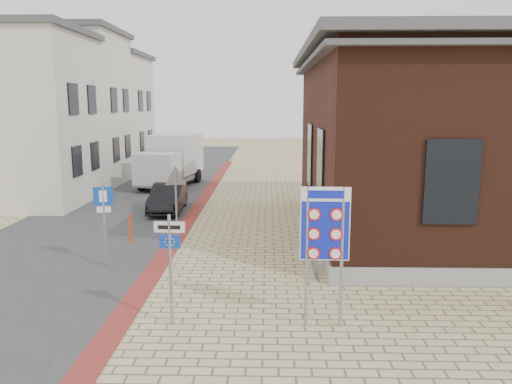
% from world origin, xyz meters
% --- Properties ---
extents(ground, '(120.00, 120.00, 0.00)m').
position_xyz_m(ground, '(0.00, 0.00, 0.00)').
color(ground, tan).
rests_on(ground, ground).
extents(road_strip, '(7.00, 60.00, 0.02)m').
position_xyz_m(road_strip, '(-5.50, 15.00, 0.01)').
color(road_strip, '#38383A').
rests_on(road_strip, ground).
extents(curb_strip, '(0.60, 40.00, 0.02)m').
position_xyz_m(curb_strip, '(-2.00, 10.00, 0.01)').
color(curb_strip, maroon).
rests_on(curb_strip, ground).
extents(brick_building, '(13.00, 13.00, 6.80)m').
position_xyz_m(brick_building, '(8.99, 7.00, 3.49)').
color(brick_building, gray).
rests_on(brick_building, ground).
extents(townhouse_near, '(7.40, 6.40, 8.30)m').
position_xyz_m(townhouse_near, '(-10.99, 12.00, 4.17)').
color(townhouse_near, silver).
rests_on(townhouse_near, ground).
extents(townhouse_mid, '(7.40, 6.40, 9.10)m').
position_xyz_m(townhouse_mid, '(-10.99, 18.00, 4.57)').
color(townhouse_mid, silver).
rests_on(townhouse_mid, ground).
extents(townhouse_far, '(7.40, 6.40, 8.30)m').
position_xyz_m(townhouse_far, '(-10.99, 24.00, 4.17)').
color(townhouse_far, silver).
rests_on(townhouse_far, ground).
extents(bike_rack, '(0.08, 1.80, 0.60)m').
position_xyz_m(bike_rack, '(2.65, 2.20, 0.26)').
color(bike_rack, slate).
rests_on(bike_rack, ground).
extents(sedan, '(1.46, 3.85, 1.25)m').
position_xyz_m(sedan, '(-3.20, 10.16, 0.63)').
color(sedan, black).
rests_on(sedan, ground).
extents(box_truck, '(3.17, 6.02, 3.00)m').
position_xyz_m(box_truck, '(-4.39, 17.26, 1.55)').
color(box_truck, slate).
rests_on(box_truck, ground).
extents(border_sign, '(1.05, 0.10, 3.08)m').
position_xyz_m(border_sign, '(2.50, -1.50, 2.22)').
color(border_sign, gray).
rests_on(border_sign, ground).
extents(essen_sign, '(0.66, 0.07, 2.46)m').
position_xyz_m(essen_sign, '(-0.80, -1.50, 1.63)').
color(essen_sign, gray).
rests_on(essen_sign, ground).
extents(parking_sign, '(0.54, 0.18, 2.48)m').
position_xyz_m(parking_sign, '(-3.50, 2.37, 1.69)').
color(parking_sign, gray).
rests_on(parking_sign, ground).
extents(yield_sign, '(0.89, 0.31, 2.56)m').
position_xyz_m(yield_sign, '(-2.00, 5.73, 1.96)').
color(yield_sign, gray).
rests_on(yield_sign, ground).
extents(bollard, '(0.11, 0.11, 1.00)m').
position_xyz_m(bollard, '(-3.50, 5.00, 0.50)').
color(bollard, '#D63E0B').
rests_on(bollard, ground).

